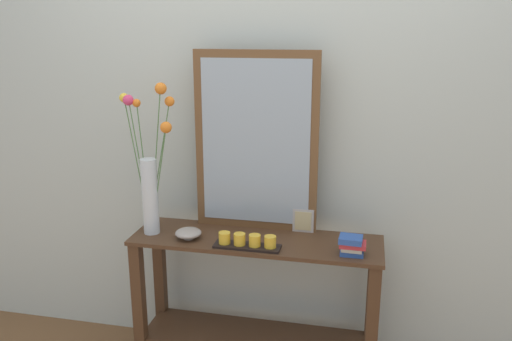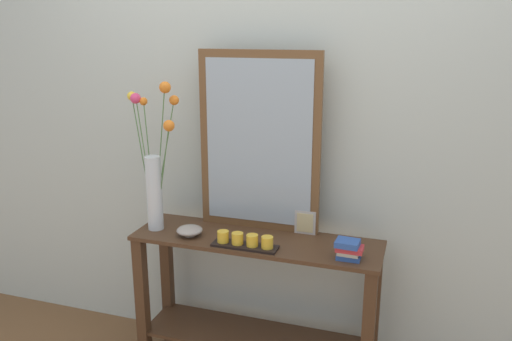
# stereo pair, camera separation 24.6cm
# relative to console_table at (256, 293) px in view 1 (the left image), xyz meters

# --- Properties ---
(wall_back) EXTENTS (6.40, 0.08, 2.70)m
(wall_back) POSITION_rel_console_table_xyz_m (0.00, 0.30, 0.88)
(wall_back) COLOR beige
(wall_back) RESTS_ON ground
(console_table) EXTENTS (1.24, 0.36, 0.77)m
(console_table) POSITION_rel_console_table_xyz_m (0.00, 0.00, 0.00)
(console_table) COLOR #472D1C
(console_table) RESTS_ON ground
(mirror_leaning) EXTENTS (0.63, 0.03, 0.91)m
(mirror_leaning) POSITION_rel_console_table_xyz_m (-0.03, 0.15, 0.76)
(mirror_leaning) COLOR brown
(mirror_leaning) RESTS_ON console_table
(tall_vase_left) EXTENTS (0.30, 0.15, 0.76)m
(tall_vase_left) POSITION_rel_console_table_xyz_m (-0.53, -0.02, 0.61)
(tall_vase_left) COLOR silver
(tall_vase_left) RESTS_ON console_table
(candle_tray) EXTENTS (0.32, 0.09, 0.07)m
(candle_tray) POSITION_rel_console_table_xyz_m (-0.02, -0.11, 0.33)
(candle_tray) COLOR black
(candle_tray) RESTS_ON console_table
(picture_frame_small) EXTENTS (0.11, 0.01, 0.12)m
(picture_frame_small) POSITION_rel_console_table_xyz_m (0.22, 0.14, 0.36)
(picture_frame_small) COLOR #B7B2AD
(picture_frame_small) RESTS_ON console_table
(decorative_bowl) EXTENTS (0.13, 0.13, 0.05)m
(decorative_bowl) POSITION_rel_console_table_xyz_m (-0.33, -0.07, 0.33)
(decorative_bowl) COLOR #9E9389
(decorative_bowl) RESTS_ON console_table
(book_stack) EXTENTS (0.13, 0.10, 0.09)m
(book_stack) POSITION_rel_console_table_xyz_m (0.47, -0.09, 0.35)
(book_stack) COLOR #2D519E
(book_stack) RESTS_ON console_table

